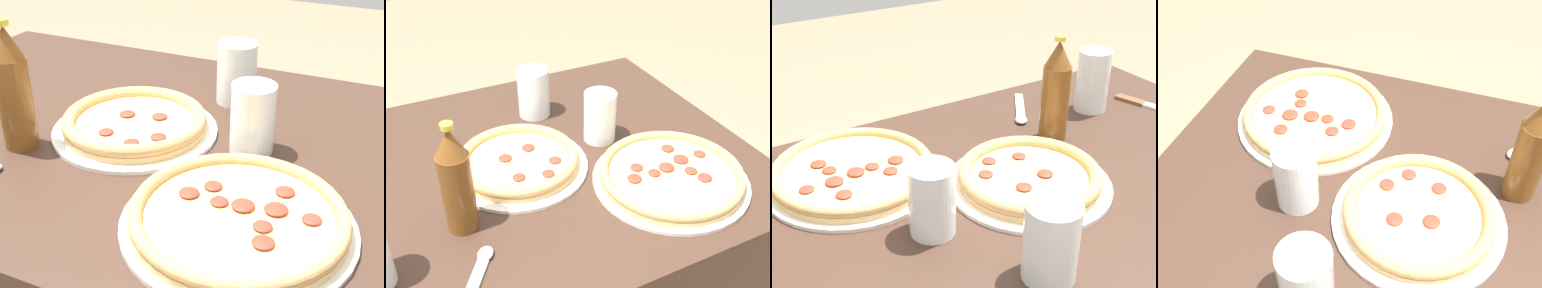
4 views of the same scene
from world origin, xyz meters
TOP-DOWN VIEW (x-y plane):
  - pizza_margherita at (-0.03, 0.01)m, footprint 0.31×0.31m
  - pizza_salami at (-0.31, 0.20)m, footprint 0.33×0.33m
  - glass_orange_juice at (-0.16, -0.20)m, footprint 0.08×0.08m
  - glass_iced_tea at (-0.25, -0.02)m, footprint 0.08×0.08m
  - beer_bottle at (0.13, 0.13)m, footprint 0.06×0.06m
  - spoon at (0.14, 0.26)m, footprint 0.12×0.15m

SIDE VIEW (x-z plane):
  - spoon at x=0.14m, z-range 0.75..0.77m
  - pizza_salami at x=-0.31m, z-range 0.76..0.79m
  - pizza_margherita at x=-0.03m, z-range 0.76..0.80m
  - glass_iced_tea at x=-0.25m, z-range 0.75..0.87m
  - glass_orange_juice at x=-0.16m, z-range 0.75..0.88m
  - beer_bottle at x=0.13m, z-range 0.75..0.98m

